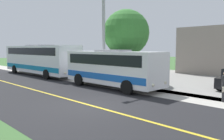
{
  "coord_description": "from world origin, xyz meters",
  "views": [
    {
      "loc": [
        7.1,
        8.62,
        2.84
      ],
      "look_at": [
        -3.5,
        -1.92,
        1.4
      ],
      "focal_mm": 36.5,
      "sensor_mm": 36.0,
      "label": 1
    }
  ],
  "objects": [
    {
      "name": "ground_plane",
      "position": [
        0.0,
        0.0,
        0.0
      ],
      "size": [
        120.0,
        120.0,
        0.0
      ],
      "primitive_type": "plane",
      "color": "#3D6633"
    },
    {
      "name": "transit_bus_rear",
      "position": [
        -4.54,
        -13.72,
        1.75
      ],
      "size": [
        2.73,
        11.61,
        3.19
      ],
      "color": "white",
      "rests_on": "ground"
    },
    {
      "name": "street_light_pole",
      "position": [
        -4.88,
        -4.33,
        4.67
      ],
      "size": [
        1.97,
        0.24,
        8.52
      ],
      "color": "#9E9EA3",
      "rests_on": "ground"
    },
    {
      "name": "sidewalk",
      "position": [
        -5.2,
        0.0,
        0.0
      ],
      "size": [
        2.4,
        100.0,
        0.01
      ],
      "primitive_type": "cube",
      "color": "#B2ADA3",
      "rests_on": "ground"
    },
    {
      "name": "road_centre_line",
      "position": [
        0.0,
        0.0,
        0.01
      ],
      "size": [
        0.16,
        100.0,
        0.0
      ],
      "primitive_type": "cube",
      "color": "gold",
      "rests_on": "ground"
    },
    {
      "name": "tree_curbside",
      "position": [
        -7.4,
        -4.13,
        4.11
      ],
      "size": [
        3.87,
        3.87,
        6.06
      ],
      "color": "#4C3826",
      "rests_on": "ground"
    },
    {
      "name": "shuttle_bus_front",
      "position": [
        -4.49,
        -2.84,
        1.51
      ],
      "size": [
        2.64,
        7.96,
        2.72
      ],
      "color": "white",
      "rests_on": "ground"
    },
    {
      "name": "road_surface",
      "position": [
        0.0,
        0.0,
        0.0
      ],
      "size": [
        8.0,
        100.0,
        0.01
      ],
      "primitive_type": "cube",
      "color": "black",
      "rests_on": "ground"
    }
  ]
}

